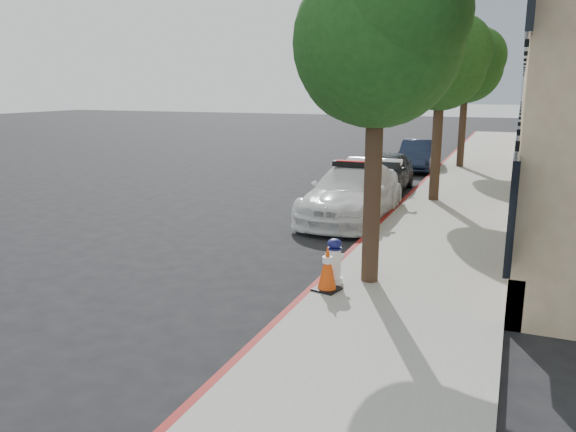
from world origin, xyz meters
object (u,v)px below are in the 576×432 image
(police_car, at_px, (352,192))
(traffic_cone, at_px, (327,268))
(parked_car_mid, at_px, (384,172))
(parked_car_far, at_px, (418,155))
(fire_hydrant, at_px, (334,261))

(police_car, bearing_deg, traffic_cone, -77.77)
(parked_car_mid, distance_m, traffic_cone, 10.33)
(parked_car_far, distance_m, traffic_cone, 16.03)
(police_car, height_order, parked_car_mid, police_car)
(fire_hydrant, bearing_deg, traffic_cone, -107.90)
(police_car, height_order, parked_car_far, police_car)
(police_car, xyz_separation_m, parked_car_far, (0.10, 10.03, -0.08))
(parked_car_far, bearing_deg, traffic_cone, -88.77)
(fire_hydrant, distance_m, traffic_cone, 0.39)
(parked_car_mid, height_order, parked_car_far, parked_car_mid)
(parked_car_mid, bearing_deg, police_car, -91.11)
(police_car, xyz_separation_m, parked_car_mid, (-0.09, 4.29, -0.03))
(traffic_cone, bearing_deg, fire_hydrant, 90.00)
(parked_car_far, distance_m, fire_hydrant, 15.64)
(parked_car_mid, relative_size, traffic_cone, 5.19)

